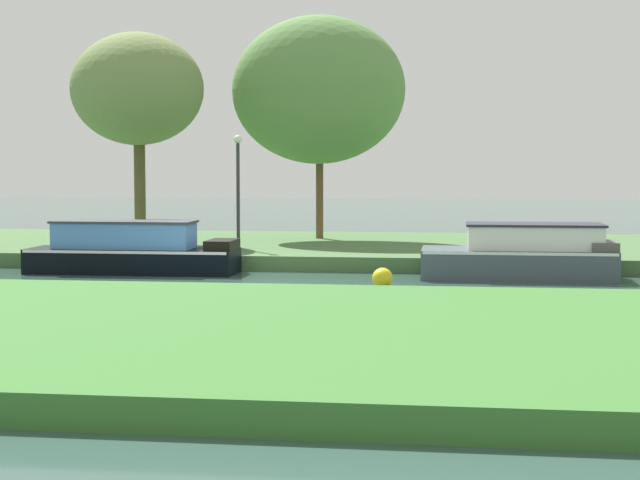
# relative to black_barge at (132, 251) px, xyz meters

# --- Properties ---
(ground_plane) EXTENTS (120.00, 120.00, 0.00)m
(ground_plane) POSITION_rel_black_barge_xyz_m (2.46, -1.20, -0.57)
(ground_plane) COLOR #325047
(riverbank_far) EXTENTS (72.00, 10.00, 0.40)m
(riverbank_far) POSITION_rel_black_barge_xyz_m (2.46, 5.80, -0.37)
(riverbank_far) COLOR #44693B
(riverbank_far) RESTS_ON ground_plane
(riverbank_near) EXTENTS (72.00, 10.00, 0.40)m
(riverbank_near) POSITION_rel_black_barge_xyz_m (2.46, -10.20, -0.37)
(riverbank_near) COLOR #39702F
(riverbank_near) RESTS_ON ground_plane
(black_barge) EXTENTS (5.40, 1.54, 1.35)m
(black_barge) POSITION_rel_black_barge_xyz_m (0.00, 0.00, 0.00)
(black_barge) COLOR black
(black_barge) RESTS_ON ground_plane
(slate_narrowboat) EXTENTS (4.66, 1.85, 1.36)m
(slate_narrowboat) POSITION_rel_black_barge_xyz_m (9.93, -0.00, 0.02)
(slate_narrowboat) COLOR #414D56
(slate_narrowboat) RESTS_ON ground_plane
(willow_tree_left) EXTENTS (4.04, 3.76, 6.39)m
(willow_tree_left) POSITION_rel_black_barge_xyz_m (-1.34, 4.75, 4.49)
(willow_tree_left) COLOR brown
(willow_tree_left) RESTS_ON riverbank_far
(willow_tree_centre) EXTENTS (5.57, 3.57, 7.14)m
(willow_tree_centre) POSITION_rel_black_barge_xyz_m (3.87, 7.10, 4.60)
(willow_tree_centre) COLOR brown
(willow_tree_centre) RESTS_ON riverbank_far
(lamp_post) EXTENTS (0.24, 0.24, 3.23)m
(lamp_post) POSITION_rel_black_barge_xyz_m (2.14, 3.04, 1.84)
(lamp_post) COLOR #333338
(lamp_post) RESTS_ON riverbank_far
(mooring_post_near) EXTENTS (0.17, 0.17, 0.52)m
(mooring_post_near) POSITION_rel_black_barge_xyz_m (8.92, 1.60, 0.09)
(mooring_post_near) COLOR #4A3520
(mooring_post_near) RESTS_ON riverbank_far
(channel_buoy) EXTENTS (0.47, 0.47, 0.47)m
(channel_buoy) POSITION_rel_black_barge_xyz_m (6.65, -2.45, -0.33)
(channel_buoy) COLOR yellow
(channel_buoy) RESTS_ON ground_plane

